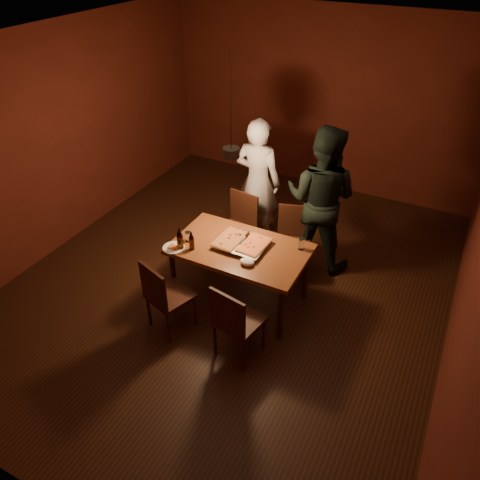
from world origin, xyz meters
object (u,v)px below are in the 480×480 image
at_px(dining_table, 240,253).
at_px(pendant_lamp, 231,152).
at_px(chair_near_right, 234,318).
at_px(chair_far_left, 239,220).
at_px(beer_bottle_a, 180,239).
at_px(chair_near_left, 163,292).
at_px(diner_white, 258,182).
at_px(beer_bottle_b, 192,241).
at_px(plate_slice, 174,248).
at_px(pizza_tray, 242,244).
at_px(diner_dark, 321,199).
at_px(chair_far_right, 294,235).

height_order(dining_table, pendant_lamp, pendant_lamp).
bearing_deg(chair_near_right, pendant_lamp, 129.15).
distance_m(chair_far_left, beer_bottle_a, 1.18).
relative_size(dining_table, pendant_lamp, 1.36).
distance_m(chair_near_left, diner_white, 2.13).
relative_size(beer_bottle_b, diner_white, 0.13).
bearing_deg(plate_slice, pizza_tray, 30.62).
relative_size(chair_near_left, beer_bottle_a, 1.97).
distance_m(diner_dark, pendant_lamp, 1.44).
distance_m(dining_table, beer_bottle_a, 0.69).
bearing_deg(pendant_lamp, beer_bottle_b, -115.79).
xyz_separation_m(chair_near_right, beer_bottle_b, (-0.81, 0.54, 0.32)).
bearing_deg(dining_table, pendant_lamp, 134.18).
relative_size(beer_bottle_a, diner_white, 0.16).
bearing_deg(chair_far_left, chair_far_right, -171.43).
height_order(chair_near_right, diner_dark, diner_dark).
bearing_deg(chair_near_left, diner_dark, 81.14).
distance_m(plate_slice, diner_dark, 1.90).
distance_m(chair_far_left, chair_far_right, 0.75).
height_order(dining_table, plate_slice, plate_slice).
xyz_separation_m(chair_far_right, plate_slice, (-0.98, -1.16, 0.22)).
distance_m(diner_white, pendant_lamp, 1.40).
distance_m(chair_far_right, diner_white, 0.94).
distance_m(chair_near_left, chair_near_right, 0.84).
distance_m(beer_bottle_b, plate_slice, 0.23).
xyz_separation_m(beer_bottle_a, diner_dark, (1.10, 1.45, 0.05)).
bearing_deg(diner_white, beer_bottle_a, 83.11).
bearing_deg(pizza_tray, chair_near_right, -67.83).
distance_m(dining_table, diner_white, 1.36).
height_order(dining_table, diner_white, diner_white).
relative_size(chair_near_right, plate_slice, 2.00).
relative_size(dining_table, diner_dark, 0.80).
bearing_deg(diner_white, chair_far_right, 145.70).
xyz_separation_m(beer_bottle_a, beer_bottle_b, (0.11, 0.05, -0.02)).
distance_m(chair_near_right, pendant_lamp, 1.70).
distance_m(chair_far_left, diner_white, 0.60).
relative_size(chair_near_left, chair_near_right, 1.09).
height_order(chair_far_right, chair_near_left, same).
bearing_deg(chair_far_right, chair_far_left, -17.64).
bearing_deg(pendant_lamp, chair_far_left, 109.05).
distance_m(chair_far_left, chair_near_left, 1.61).
xyz_separation_m(chair_far_left, plate_slice, (-0.23, -1.15, 0.22)).
relative_size(beer_bottle_b, diner_dark, 0.12).
distance_m(pizza_tray, beer_bottle_a, 0.69).
bearing_deg(beer_bottle_b, chair_far_left, 87.83).
xyz_separation_m(pizza_tray, pendant_lamp, (-0.23, 0.19, 0.99)).
height_order(plate_slice, diner_white, diner_white).
xyz_separation_m(chair_far_right, beer_bottle_a, (-0.90, -1.13, 0.35)).
relative_size(pizza_tray, pendant_lamp, 0.50).
distance_m(chair_far_right, beer_bottle_a, 1.49).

